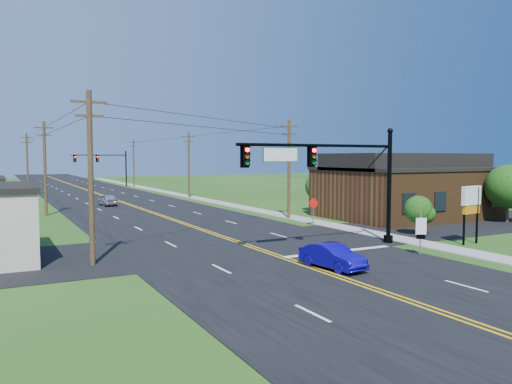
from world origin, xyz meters
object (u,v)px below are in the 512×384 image
blue_car (332,257)px  route_sign (421,230)px  signal_mast_main (334,171)px  stop_sign (313,206)px  signal_mast_far (103,163)px

blue_car → route_sign: bearing=-3.3°
signal_mast_main → route_sign: bearing=-51.9°
signal_mast_main → route_sign: (3.16, -4.03, -3.29)m
route_sign → stop_sign: bearing=106.7°
signal_mast_main → stop_sign: (4.72, 8.98, -3.12)m
route_sign → blue_car: bearing=-152.4°
blue_car → stop_sign: bearing=51.6°
signal_mast_far → signal_mast_main: bearing=-90.1°
blue_car → stop_sign: 15.75m
signal_mast_main → stop_sign: bearing=62.3°
signal_mast_far → route_sign: (3.06, -76.03, -3.08)m
signal_mast_main → stop_sign: 10.61m
signal_mast_far → stop_sign: bearing=-85.8°
signal_mast_main → signal_mast_far: size_ratio=1.03×
blue_car → stop_sign: (8.09, 13.47, 1.01)m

